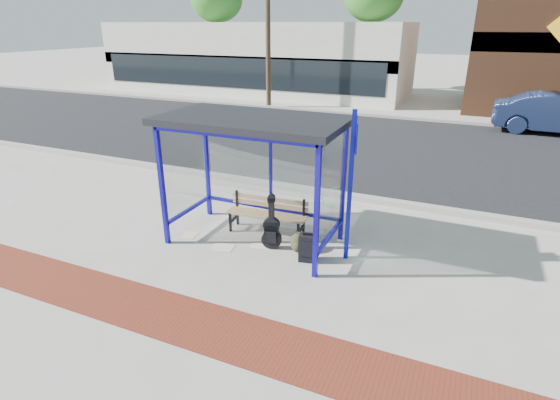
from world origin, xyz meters
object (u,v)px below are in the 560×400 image
at_px(bench, 267,212).
at_px(backpack, 299,243).
at_px(suitcase, 308,248).
at_px(parked_car, 559,114).
at_px(guitar_bag, 272,230).

xyz_separation_m(bench, backpack, (0.88, -0.52, -0.25)).
relative_size(suitcase, parked_car, 0.12).
distance_m(suitcase, backpack, 0.37).
bearing_deg(backpack, suitcase, -50.92).
bearing_deg(parked_car, bench, 152.95).
relative_size(guitar_bag, backpack, 2.69).
relative_size(guitar_bag, parked_car, 0.22).
bearing_deg(bench, suitcase, -37.74).
relative_size(bench, guitar_bag, 1.60).
bearing_deg(suitcase, backpack, 126.13).
height_order(guitar_bag, suitcase, guitar_bag).
height_order(bench, suitcase, bench).
distance_m(bench, backpack, 1.05).
bearing_deg(parked_car, guitar_bag, 155.40).
relative_size(suitcase, backpack, 1.46).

